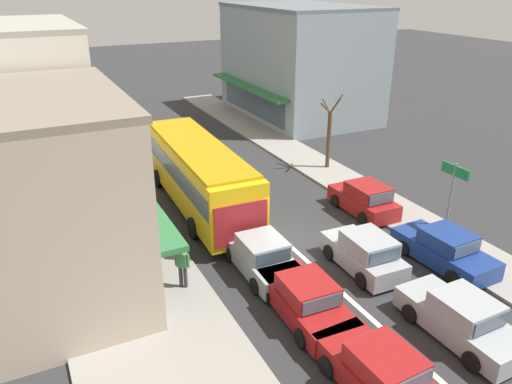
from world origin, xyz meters
The scene contains 21 objects.
ground_plane centered at (0.00, 0.00, 0.00)m, with size 140.00×140.00×0.00m, color #2D2D30.
lane_centre_line centered at (0.00, 4.00, 0.00)m, with size 0.20×28.00×0.01m, color silver.
sidewalk_left centered at (-6.80, 6.00, 0.07)m, with size 5.20×44.00×0.14m, color gray.
kerb_right centered at (6.20, 6.00, 0.06)m, with size 2.80×44.00×0.12m, color gray.
shopfront_corner_near centered at (-10.18, 0.54, 3.57)m, with size 8.79×8.63×7.16m.
shopfront_mid_block centered at (-10.18, 9.76, 4.30)m, with size 8.75×9.24×8.61m.
building_right_far centered at (11.48, 18.32, 4.26)m, with size 9.24×12.79×8.54m.
city_bus centered at (-2.08, 4.83, 1.88)m, with size 3.02×10.94×3.23m.
sedan_behind_bus_near centered at (-1.86, -8.79, 0.66)m, with size 2.04×4.27×1.47m.
hatchback_adjacent_lane_trail centered at (1.66, -3.42, 0.71)m, with size 1.91×3.75×1.54m.
sedan_queue_gap_filler centered at (-1.93, -4.97, 0.66)m, with size 2.01×4.26×1.47m.
sedan_queue_far_back centered at (1.93, -7.98, 0.66)m, with size 1.95×4.23×1.47m.
sedan_adjacent_lane_lead centered at (-1.98, -1.81, 0.66)m, with size 1.94×4.22×1.47m.
parked_sedan_kerb_front centered at (4.73, -4.52, 0.66)m, with size 2.02×4.26×1.47m.
parked_hatchback_kerb_second centered at (4.80, 0.67, 0.71)m, with size 1.83×3.70×1.54m.
traffic_light_downstreet centered at (-3.81, 17.49, 2.85)m, with size 0.33×0.24×4.20m.
directional_road_sign centered at (6.10, -3.21, 2.68)m, with size 0.10×1.40×3.60m.
street_tree_right centered at (6.58, 6.49, 2.10)m, with size 1.52×1.82×4.50m.
pedestrian_with_handbag_near centered at (-4.75, 12.15, 1.07)m, with size 0.58×0.52×1.63m.
pedestrian_browsing_midblock centered at (-5.18, 5.58, 1.07)m, with size 0.52×0.36×1.63m.
pedestrian_far_walker centered at (-5.09, -1.66, 1.07)m, with size 0.45×0.41×1.63m.
Camera 1 is at (-9.48, -16.57, 10.55)m, focal length 35.00 mm.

